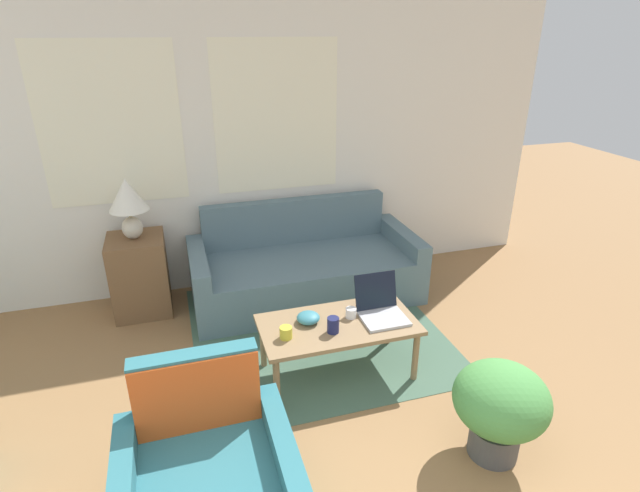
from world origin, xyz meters
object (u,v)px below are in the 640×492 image
cup_white (286,333)px  snack_bowl (308,318)px  potted_plant (500,404)px  couch (304,269)px  laptop (381,308)px  cup_navy (351,313)px  coffee_table (338,328)px  table_lamp (128,200)px  cup_yellow (333,325)px

cup_white → snack_bowl: bearing=36.4°
cup_white → potted_plant: (1.00, -0.89, -0.10)m
couch → laptop: 1.23m
couch → snack_bowl: size_ratio=12.59×
cup_navy → coffee_table: bearing=-158.4°
couch → cup_navy: 1.16m
cup_white → potted_plant: size_ratio=0.14×
couch → potted_plant: 2.22m
cup_navy → snack_bowl: (-0.30, 0.02, 0.00)m
coffee_table → potted_plant: (0.62, -0.96, -0.01)m
table_lamp → coffee_table: (1.33, -1.31, -0.64)m
cup_white → laptop: bearing=6.1°
cup_yellow → cup_white: (-0.31, 0.02, -0.01)m
couch → cup_navy: size_ratio=26.59×
cup_yellow → cup_white: bearing=175.6°
cup_white → potted_plant: bearing=-41.7°
cup_yellow → potted_plant: potted_plant is taller
table_lamp → couch: bearing=-5.1°
cup_navy → potted_plant: bearing=-63.1°
laptop → potted_plant: 1.02m
couch → cup_yellow: size_ratio=18.42×
cup_navy → snack_bowl: same height
cup_navy → cup_white: bearing=-166.8°
table_lamp → cup_yellow: bearing=-48.1°
couch → cup_navy: (0.03, -1.14, 0.20)m
cup_yellow → snack_bowl: 0.21m
couch → coffee_table: (-0.08, -1.18, 0.12)m
laptop → cup_yellow: size_ratio=3.06×
table_lamp → laptop: size_ratio=1.52×
coffee_table → couch: bearing=86.2°
couch → potted_plant: bearing=-75.9°
table_lamp → snack_bowl: 1.78m
laptop → potted_plant: size_ratio=0.57×
cup_yellow → potted_plant: (0.69, -0.87, -0.11)m
laptop → snack_bowl: 0.51m
coffee_table → laptop: 0.33m
snack_bowl → potted_plant: size_ratio=0.27×
coffee_table → cup_yellow: bearing=-125.6°
cup_navy → cup_white: size_ratio=0.90×
table_lamp → cup_navy: bearing=-41.4°
cup_navy → snack_bowl: 0.30m
table_lamp → cup_yellow: 1.97m
coffee_table → table_lamp: bearing=135.4°
cup_yellow → snack_bowl: bearing=127.2°
laptop → cup_yellow: bearing=-165.5°
coffee_table → laptop: laptop is taller
coffee_table → cup_yellow: 0.15m
table_lamp → cup_white: size_ratio=6.07×
table_lamp → cup_white: (0.95, -1.38, -0.55)m
potted_plant → couch: bearing=104.1°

